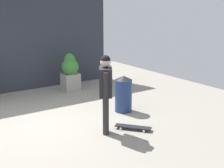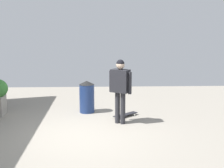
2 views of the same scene
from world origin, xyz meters
name	(u,v)px [view 2 (image 2 of 2)]	position (x,y,z in m)	size (l,w,h in m)	color
ground_plane	(73,136)	(0.00, 0.00, 0.00)	(12.00, 12.00, 0.00)	gray
skateboarder	(120,85)	(0.92, -1.17, 1.05)	(0.47, 0.56, 1.70)	#28282D
skateboard	(126,115)	(1.52, -1.36, 0.06)	(0.66, 0.74, 0.08)	black
trash_bin	(87,97)	(2.05, -0.25, 0.48)	(0.45, 0.45, 0.95)	navy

